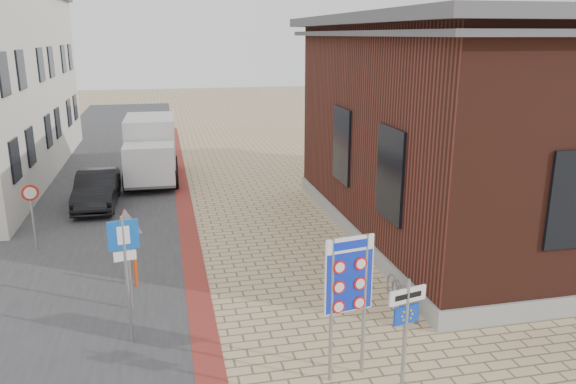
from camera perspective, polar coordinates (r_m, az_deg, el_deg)
name	(u,v)px	position (r m, az deg, el deg)	size (l,w,h in m)	color
ground	(318,375)	(11.20, 3.11, -18.07)	(120.00, 120.00, 0.00)	tan
road_strip	(96,188)	(24.90, -18.89, 0.41)	(7.00, 60.00, 0.02)	#38383A
curb_strip	(186,219)	(19.94, -10.28, -2.68)	(0.60, 40.00, 0.02)	maroon
brick_building	(530,122)	(19.89, 23.34, 6.54)	(13.00, 13.00, 6.80)	gray
bike_rack	(402,297)	(13.68, 11.51, -10.45)	(0.08, 1.80, 0.60)	slate
sedan	(97,189)	(22.10, -18.83, 0.29)	(1.40, 4.02, 1.33)	black
box_truck	(151,149)	(25.28, -13.78, 4.27)	(2.31, 5.23, 2.71)	slate
border_sign	(349,278)	(10.24, 6.21, -8.67)	(0.95, 0.20, 2.80)	gray
essen_sign	(405,328)	(9.42, 11.84, -13.39)	(0.68, 0.19, 2.54)	gray
parking_sign	(125,257)	(11.79, -16.22, -6.37)	(0.61, 0.16, 2.78)	gray
yield_sign	(126,235)	(13.22, -16.10, -4.22)	(0.83, 0.36, 2.43)	gray
speed_sign	(32,208)	(18.06, -24.58, -1.47)	(0.46, 0.19, 2.03)	gray
bollard	(136,269)	(14.91, -15.23, -7.56)	(0.08, 0.08, 0.94)	#E73F0C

